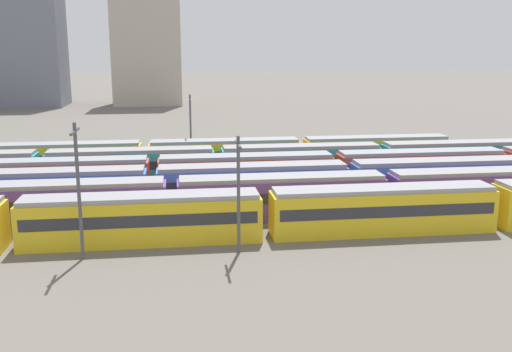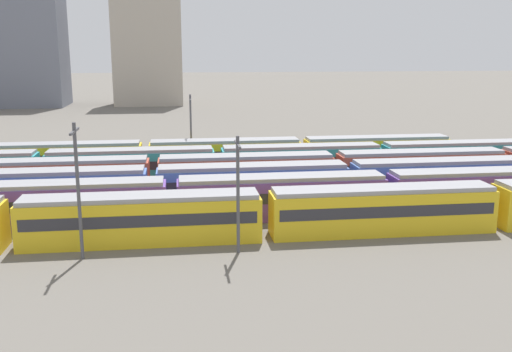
# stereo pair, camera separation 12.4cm
# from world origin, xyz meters

# --- Properties ---
(train_track_0) EXTENTS (74.70, 3.06, 3.75)m
(train_track_0) POSITION_xyz_m (29.26, 0.00, 1.90)
(train_track_0) COLOR yellow
(train_track_0) RESTS_ON ground_plane
(train_track_1) EXTENTS (74.70, 3.06, 3.75)m
(train_track_1) POSITION_xyz_m (22.03, 5.20, 1.90)
(train_track_1) COLOR #6B429E
(train_track_1) RESTS_ON ground_plane
(train_track_2) EXTENTS (74.70, 3.06, 3.75)m
(train_track_2) POSITION_xyz_m (20.16, 10.40, 1.90)
(train_track_2) COLOR #4C70BC
(train_track_2) RESTS_ON ground_plane
(train_track_3) EXTENTS (112.50, 3.06, 3.75)m
(train_track_3) POSITION_xyz_m (39.06, 15.60, 1.90)
(train_track_3) COLOR #BC4C38
(train_track_3) RESTS_ON ground_plane
(train_track_4) EXTENTS (74.70, 3.06, 3.75)m
(train_track_4) POSITION_xyz_m (27.04, 20.80, 1.90)
(train_track_4) COLOR teal
(train_track_4) RESTS_ON ground_plane
(train_track_5) EXTENTS (74.70, 3.06, 3.75)m
(train_track_5) POSITION_xyz_m (18.84, 26.00, 1.90)
(train_track_5) COLOR yellow
(train_track_5) RESTS_ON ground_plane
(catenary_pole_0) EXTENTS (0.24, 3.20, 8.52)m
(catenary_pole_0) POSITION_xyz_m (26.80, -3.22, 4.79)
(catenary_pole_0) COLOR #4C4C51
(catenary_pole_0) RESTS_ON ground_plane
(catenary_pole_1) EXTENTS (0.24, 3.20, 8.92)m
(catenary_pole_1) POSITION_xyz_m (24.32, 29.05, 4.99)
(catenary_pole_1) COLOR #4C4C51
(catenary_pole_1) RESTS_ON ground_plane
(catenary_pole_2) EXTENTS (0.24, 3.20, 9.62)m
(catenary_pole_2) POSITION_xyz_m (15.83, -2.99, 5.35)
(catenary_pole_2) COLOR #4C4C51
(catenary_pole_2) RESTS_ON ground_plane
(distant_building_1) EXTENTS (22.32, 15.07, 29.01)m
(distant_building_1) POSITION_xyz_m (-16.24, 112.36, 14.50)
(distant_building_1) COLOR slate
(distant_building_1) RESTS_ON ground_plane
(distant_building_2) EXTENTS (17.17, 13.03, 32.14)m
(distant_building_2) POSITION_xyz_m (15.68, 112.36, 16.07)
(distant_building_2) COLOR #B2A899
(distant_building_2) RESTS_ON ground_plane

